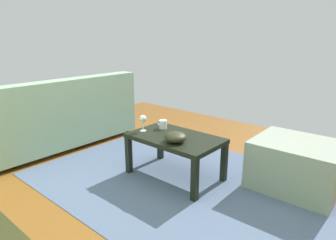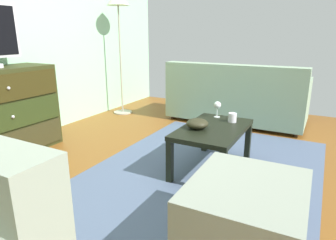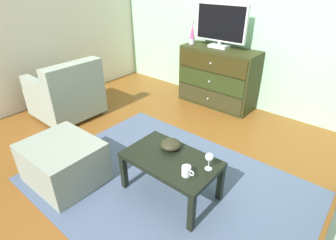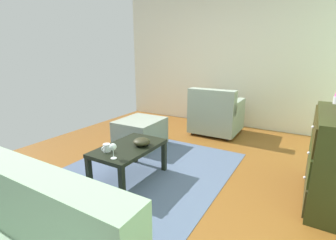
{
  "view_description": "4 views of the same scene",
  "coord_description": "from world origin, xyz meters",
  "px_view_note": "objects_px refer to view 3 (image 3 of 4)",
  "views": [
    {
      "loc": [
        -1.34,
        1.74,
        1.3
      ],
      "look_at": [
        0.19,
        -0.02,
        0.62
      ],
      "focal_mm": 31.81,
      "sensor_mm": 36.0,
      "label": 1
    },
    {
      "loc": [
        -2.07,
        -1.06,
        1.19
      ],
      "look_at": [
        0.02,
        0.07,
        0.49
      ],
      "focal_mm": 31.5,
      "sensor_mm": 36.0,
      "label": 2
    },
    {
      "loc": [
        1.47,
        -1.7,
        1.83
      ],
      "look_at": [
        0.02,
        0.04,
        0.57
      ],
      "focal_mm": 28.39,
      "sensor_mm": 36.0,
      "label": 3
    },
    {
      "loc": [
        2.27,
        1.43,
        1.4
      ],
      "look_at": [
        -0.06,
        0.07,
        0.67
      ],
      "focal_mm": 26.16,
      "sensor_mm": 36.0,
      "label": 4
    }
  ],
  "objects_px": {
    "mug": "(187,171)",
    "dresser": "(218,77)",
    "bowl_decorative": "(171,144)",
    "wine_glass": "(209,158)",
    "armchair": "(67,94)",
    "coffee_table": "(171,163)",
    "ottoman": "(64,162)",
    "tv": "(221,25)",
    "lava_lamp": "(192,34)"
  },
  "relations": [
    {
      "from": "coffee_table",
      "to": "ottoman",
      "type": "height_order",
      "value": "ottoman"
    },
    {
      "from": "dresser",
      "to": "ottoman",
      "type": "distance_m",
      "value": 2.53
    },
    {
      "from": "dresser",
      "to": "bowl_decorative",
      "type": "bearing_deg",
      "value": -72.18
    },
    {
      "from": "armchair",
      "to": "lava_lamp",
      "type": "bearing_deg",
      "value": 60.88
    },
    {
      "from": "lava_lamp",
      "to": "wine_glass",
      "type": "height_order",
      "value": "lava_lamp"
    },
    {
      "from": "tv",
      "to": "coffee_table",
      "type": "height_order",
      "value": "tv"
    },
    {
      "from": "wine_glass",
      "to": "ottoman",
      "type": "distance_m",
      "value": 1.43
    },
    {
      "from": "mug",
      "to": "ottoman",
      "type": "bearing_deg",
      "value": -159.76
    },
    {
      "from": "dresser",
      "to": "coffee_table",
      "type": "relative_size",
      "value": 1.37
    },
    {
      "from": "bowl_decorative",
      "to": "dresser",
      "type": "bearing_deg",
      "value": 107.82
    },
    {
      "from": "ottoman",
      "to": "wine_glass",
      "type": "bearing_deg",
      "value": 25.96
    },
    {
      "from": "wine_glass",
      "to": "armchair",
      "type": "distance_m",
      "value": 2.45
    },
    {
      "from": "coffee_table",
      "to": "ottoman",
      "type": "bearing_deg",
      "value": -150.19
    },
    {
      "from": "tv",
      "to": "mug",
      "type": "bearing_deg",
      "value": -65.13
    },
    {
      "from": "lava_lamp",
      "to": "coffee_table",
      "type": "relative_size",
      "value": 0.39
    },
    {
      "from": "coffee_table",
      "to": "bowl_decorative",
      "type": "distance_m",
      "value": 0.18
    },
    {
      "from": "tv",
      "to": "dresser",
      "type": "bearing_deg",
      "value": -30.85
    },
    {
      "from": "mug",
      "to": "bowl_decorative",
      "type": "distance_m",
      "value": 0.4
    },
    {
      "from": "lava_lamp",
      "to": "mug",
      "type": "height_order",
      "value": "lava_lamp"
    },
    {
      "from": "tv",
      "to": "armchair",
      "type": "height_order",
      "value": "tv"
    },
    {
      "from": "tv",
      "to": "wine_glass",
      "type": "height_order",
      "value": "tv"
    },
    {
      "from": "ottoman",
      "to": "dresser",
      "type": "bearing_deg",
      "value": 84.9
    },
    {
      "from": "bowl_decorative",
      "to": "armchair",
      "type": "xyz_separation_m",
      "value": [
        -2.0,
        0.16,
        -0.1
      ]
    },
    {
      "from": "tv",
      "to": "wine_glass",
      "type": "xyz_separation_m",
      "value": [
        1.07,
        -1.92,
        -0.68
      ]
    },
    {
      "from": "dresser",
      "to": "wine_glass",
      "type": "bearing_deg",
      "value": -61.58
    },
    {
      "from": "wine_glass",
      "to": "armchair",
      "type": "relative_size",
      "value": 0.19
    },
    {
      "from": "tv",
      "to": "mug",
      "type": "height_order",
      "value": "tv"
    },
    {
      "from": "tv",
      "to": "armchair",
      "type": "bearing_deg",
      "value": -128.15
    },
    {
      "from": "mug",
      "to": "dresser",
      "type": "bearing_deg",
      "value": 114.21
    },
    {
      "from": "tv",
      "to": "lava_lamp",
      "type": "relative_size",
      "value": 2.35
    },
    {
      "from": "bowl_decorative",
      "to": "mug",
      "type": "bearing_deg",
      "value": -32.23
    },
    {
      "from": "mug",
      "to": "armchair",
      "type": "distance_m",
      "value": 2.37
    },
    {
      "from": "ottoman",
      "to": "bowl_decorative",
      "type": "bearing_deg",
      "value": 37.75
    },
    {
      "from": "tv",
      "to": "coffee_table",
      "type": "relative_size",
      "value": 0.93
    },
    {
      "from": "mug",
      "to": "bowl_decorative",
      "type": "bearing_deg",
      "value": 147.77
    },
    {
      "from": "mug",
      "to": "ottoman",
      "type": "height_order",
      "value": "mug"
    },
    {
      "from": "mug",
      "to": "ottoman",
      "type": "distance_m",
      "value": 1.26
    },
    {
      "from": "lava_lamp",
      "to": "bowl_decorative",
      "type": "distance_m",
      "value": 2.2
    },
    {
      "from": "lava_lamp",
      "to": "wine_glass",
      "type": "bearing_deg",
      "value": -51.02
    },
    {
      "from": "tv",
      "to": "lava_lamp",
      "type": "xyz_separation_m",
      "value": [
        -0.43,
        -0.07,
        -0.17
      ]
    },
    {
      "from": "bowl_decorative",
      "to": "ottoman",
      "type": "distance_m",
      "value": 1.07
    },
    {
      "from": "armchair",
      "to": "dresser",
      "type": "bearing_deg",
      "value": 50.66
    },
    {
      "from": "mug",
      "to": "lava_lamp",
      "type": "bearing_deg",
      "value": 124.67
    },
    {
      "from": "bowl_decorative",
      "to": "armchair",
      "type": "relative_size",
      "value": 0.23
    },
    {
      "from": "lava_lamp",
      "to": "mug",
      "type": "distance_m",
      "value": 2.55
    },
    {
      "from": "mug",
      "to": "armchair",
      "type": "xyz_separation_m",
      "value": [
        -2.34,
        0.37,
        -0.1
      ]
    },
    {
      "from": "dresser",
      "to": "armchair",
      "type": "height_order",
      "value": "dresser"
    },
    {
      "from": "mug",
      "to": "tv",
      "type": "bearing_deg",
      "value": 114.87
    },
    {
      "from": "armchair",
      "to": "bowl_decorative",
      "type": "bearing_deg",
      "value": -4.51
    },
    {
      "from": "tv",
      "to": "coffee_table",
      "type": "bearing_deg",
      "value": -69.84
    }
  ]
}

